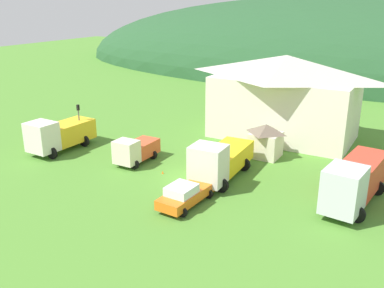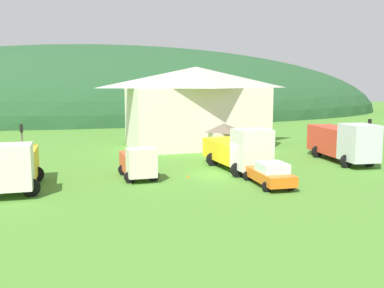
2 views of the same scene
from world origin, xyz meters
name	(u,v)px [view 1 (image 1 of 2)]	position (x,y,z in m)	size (l,w,h in m)	color
ground_plane	(189,178)	(0.00, 0.00, 0.00)	(200.00, 200.00, 0.00)	#4C842D
forested_hill_backdrop	(348,68)	(0.00, 66.07, 0.00)	(128.65, 60.00, 29.38)	#234C28
depot_building	(284,96)	(2.94, 14.35, 4.41)	(15.16, 8.72, 8.55)	silver
play_shed_cream	(266,140)	(3.55, 7.80, 1.60)	(2.83, 2.73, 3.11)	beige
heavy_rig_striped	(59,134)	(-14.12, -0.47, 1.67)	(3.46, 6.80, 3.26)	silver
light_truck_cream	(135,150)	(-5.90, 0.58, 1.20)	(2.49, 4.62, 2.39)	beige
flatbed_truck_yellow	(219,160)	(2.20, 1.05, 1.66)	(3.59, 7.94, 3.52)	silver
tow_truck_silver	(354,180)	(12.34, 1.81, 1.86)	(3.69, 8.64, 3.54)	silver
service_pickup_orange	(185,194)	(2.14, -4.20, 0.83)	(2.52, 5.06, 1.66)	orange
traffic_light_west	(79,120)	(-13.75, 1.97, 2.49)	(0.20, 0.32, 4.05)	#4C4C51
traffic_cone_near_pickup	(163,174)	(-2.41, -0.27, 0.00)	(0.36, 0.36, 0.48)	orange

